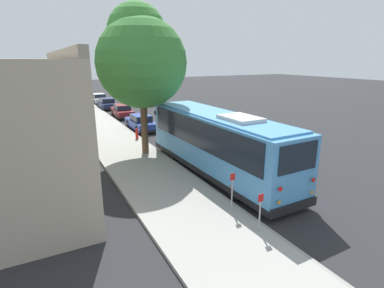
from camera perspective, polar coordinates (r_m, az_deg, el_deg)
The scene contains 12 objects.
ground_plane at distance 16.84m, azimuth 4.16°, elevation -4.96°, with size 160.00×160.00×0.00m, color #28282B.
sidewalk_slab at distance 15.38m, azimuth -7.07°, elevation -6.83°, with size 80.00×3.79×0.15m, color #A3A099.
curb_strip at distance 16.11m, azimuth -0.50°, elevation -5.63°, with size 80.00×0.14×0.15m, color gray.
shuttle_bus at distance 15.85m, azimuth 4.71°, elevation 0.71°, with size 11.14×2.95×3.45m.
parked_sedan_blue at distance 26.54m, azimuth -9.72°, elevation 4.03°, with size 4.48×1.72×1.33m.
parked_sedan_maroon at distance 32.96m, azimuth -13.16°, elevation 6.14°, with size 4.67×1.89×1.32m.
parked_sedan_navy at distance 38.88m, azimuth -15.88°, elevation 7.38°, with size 4.19×1.79×1.30m.
parked_sedan_white at distance 44.07m, azimuth -17.36°, elevation 8.23°, with size 4.24×1.94×1.33m.
street_tree at distance 18.84m, azimuth -9.77°, elevation 16.12°, with size 5.41×5.41×9.12m.
sign_post_near at distance 10.88m, azimuth 12.81°, elevation -12.55°, with size 0.06×0.22×1.42m.
sign_post_far at distance 12.01m, azimuth 7.65°, elevation -8.98°, with size 0.06×0.22×1.59m.
fire_hydrant at distance 22.95m, azimuth -10.46°, elevation 1.96°, with size 0.22×0.22×0.81m.
Camera 1 is at (-13.34, 8.34, 6.01)m, focal length 28.00 mm.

